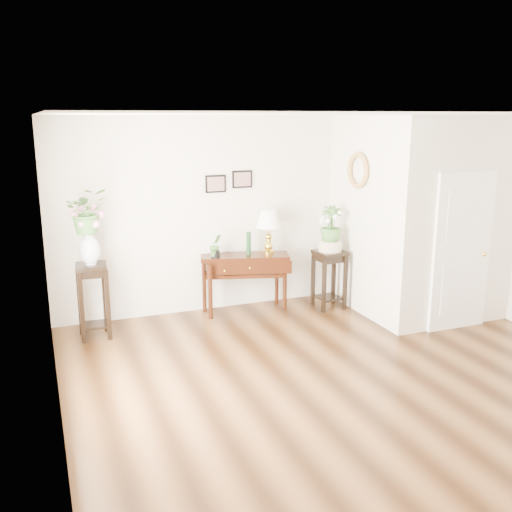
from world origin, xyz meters
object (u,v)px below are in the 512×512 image
table_lamp (269,229)px  plant_stand_b (329,279)px  console_table (245,283)px  plant_stand_a (94,301)px

table_lamp → plant_stand_b: size_ratio=0.74×
console_table → plant_stand_b: bearing=1.0°
console_table → plant_stand_b: plant_stand_b is taller
console_table → table_lamp: 0.86m
table_lamp → plant_stand_a: 2.64m
console_table → plant_stand_b: 1.25m
console_table → plant_stand_a: bearing=-157.0°
table_lamp → plant_stand_a: (-2.53, -0.27, -0.71)m
console_table → table_lamp: (0.37, 0.00, 0.77)m
plant_stand_a → plant_stand_b: size_ratio=1.12×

